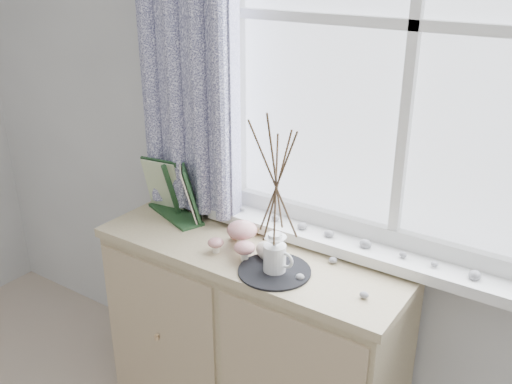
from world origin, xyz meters
TOP-DOWN VIEW (x-y plane):
  - sideboard at (-0.15, 1.75)m, footprint 1.20×0.45m
  - botanical_book at (-0.56, 1.77)m, footprint 0.37×0.24m
  - toadstool_cluster at (-0.17, 1.70)m, footprint 0.19×0.17m
  - wooden_eggs at (-0.25, 1.83)m, footprint 0.16×0.17m
  - songbird_figurine at (-0.05, 1.71)m, footprint 0.15×0.10m
  - crocheted_doily at (0.01, 1.65)m, footprint 0.25×0.25m
  - twig_pitcher at (0.01, 1.65)m, footprint 0.21×0.21m
  - sideboard_pebbles at (0.20, 1.71)m, footprint 0.25×0.19m

SIDE VIEW (x-z plane):
  - sideboard at x=-0.15m, z-range 0.00..0.85m
  - crocheted_doily at x=0.01m, z-range 0.85..0.86m
  - sideboard_pebbles at x=0.20m, z-range 0.85..0.87m
  - wooden_eggs at x=-0.25m, z-range 0.84..0.90m
  - songbird_figurine at x=-0.05m, z-range 0.85..0.92m
  - toadstool_cluster at x=-0.17m, z-range 0.86..0.96m
  - botanical_book at x=-0.56m, z-range 0.85..1.09m
  - twig_pitcher at x=0.01m, z-range 0.89..1.48m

